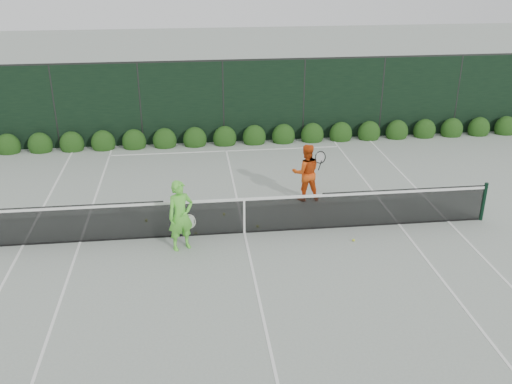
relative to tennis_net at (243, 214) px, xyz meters
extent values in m
plane|color=gray|center=(0.02, 0.00, -0.53)|extent=(80.00, 80.00, 0.00)
cylinder|color=black|center=(6.42, 0.00, 0.00)|extent=(0.10, 0.10, 1.07)
cube|color=black|center=(-4.18, 0.00, -0.02)|extent=(4.40, 0.01, 1.02)
cube|color=black|center=(0.02, 0.00, -0.05)|extent=(4.00, 0.01, 0.96)
cube|color=black|center=(4.22, 0.00, -0.02)|extent=(4.40, 0.01, 1.02)
cube|color=white|center=(0.02, 0.00, 0.41)|extent=(12.80, 0.03, 0.07)
cube|color=black|center=(0.02, 0.00, -0.51)|extent=(12.80, 0.02, 0.04)
cube|color=white|center=(0.02, 0.00, -0.07)|extent=(0.05, 0.03, 0.91)
imported|color=#61D73F|center=(-1.56, -0.61, 0.35)|extent=(0.75, 0.64, 1.76)
torus|color=beige|center=(-1.36, -0.51, 0.13)|extent=(0.30, 0.07, 0.30)
cylinder|color=black|center=(-1.36, -0.51, -0.11)|extent=(0.10, 0.03, 0.30)
imported|color=#DE4D12|center=(1.99, 1.89, 0.31)|extent=(0.82, 0.64, 1.68)
torus|color=black|center=(2.34, 1.69, 0.82)|extent=(0.30, 0.05, 0.30)
cylinder|color=black|center=(2.34, 1.69, 0.58)|extent=(0.10, 0.03, 0.30)
cube|color=white|center=(-5.46, 0.00, -0.53)|extent=(0.06, 23.77, 0.01)
cube|color=white|center=(5.51, 0.00, -0.53)|extent=(0.06, 23.77, 0.01)
cube|color=white|center=(-4.09, 0.00, -0.53)|extent=(0.06, 23.77, 0.01)
cube|color=white|center=(4.14, 0.00, -0.53)|extent=(0.06, 23.77, 0.01)
cube|color=white|center=(0.02, 11.88, -0.53)|extent=(11.03, 0.06, 0.01)
cube|color=white|center=(0.02, 6.40, -0.53)|extent=(8.23, 0.06, 0.01)
cube|color=white|center=(0.02, 0.00, -0.53)|extent=(0.06, 12.80, 0.01)
cube|color=black|center=(0.02, 7.50, 0.97)|extent=(32.00, 0.06, 3.00)
cube|color=#262826|center=(0.02, 7.50, 2.50)|extent=(32.00, 0.06, 0.06)
cylinder|color=#262826|center=(-5.98, 7.50, 0.97)|extent=(0.08, 0.08, 3.00)
cylinder|color=#262826|center=(-2.98, 7.50, 0.97)|extent=(0.08, 0.08, 3.00)
cylinder|color=#262826|center=(0.02, 7.50, 0.97)|extent=(0.08, 0.08, 3.00)
cylinder|color=#262826|center=(3.02, 7.50, 0.97)|extent=(0.08, 0.08, 3.00)
cylinder|color=#262826|center=(6.02, 7.50, 0.97)|extent=(0.08, 0.08, 3.00)
cylinder|color=#262826|center=(9.02, 7.50, 0.97)|extent=(0.08, 0.08, 3.00)
ellipsoid|color=#14330D|center=(-7.68, 7.15, -0.30)|extent=(0.86, 0.65, 0.94)
ellipsoid|color=#14330D|center=(-6.58, 7.15, -0.30)|extent=(0.86, 0.65, 0.94)
ellipsoid|color=#14330D|center=(-5.48, 7.15, -0.30)|extent=(0.86, 0.65, 0.94)
ellipsoid|color=#14330D|center=(-4.38, 7.15, -0.30)|extent=(0.86, 0.65, 0.94)
ellipsoid|color=#14330D|center=(-3.28, 7.15, -0.30)|extent=(0.86, 0.65, 0.94)
ellipsoid|color=#14330D|center=(-2.18, 7.15, -0.30)|extent=(0.86, 0.65, 0.94)
ellipsoid|color=#14330D|center=(-1.08, 7.15, -0.30)|extent=(0.86, 0.65, 0.94)
ellipsoid|color=#14330D|center=(0.02, 7.15, -0.30)|extent=(0.86, 0.65, 0.94)
ellipsoid|color=#14330D|center=(1.12, 7.15, -0.30)|extent=(0.86, 0.65, 0.94)
ellipsoid|color=#14330D|center=(2.22, 7.15, -0.30)|extent=(0.86, 0.65, 0.94)
ellipsoid|color=#14330D|center=(3.32, 7.15, -0.30)|extent=(0.86, 0.65, 0.94)
ellipsoid|color=#14330D|center=(4.42, 7.15, -0.30)|extent=(0.86, 0.65, 0.94)
ellipsoid|color=#14330D|center=(5.52, 7.15, -0.30)|extent=(0.86, 0.65, 0.94)
ellipsoid|color=#14330D|center=(6.62, 7.15, -0.30)|extent=(0.86, 0.65, 0.94)
ellipsoid|color=#14330D|center=(7.72, 7.15, -0.30)|extent=(0.86, 0.65, 0.94)
ellipsoid|color=#14330D|center=(8.82, 7.15, -0.30)|extent=(0.86, 0.65, 0.94)
ellipsoid|color=#14330D|center=(9.92, 7.15, -0.30)|extent=(0.86, 0.65, 0.94)
ellipsoid|color=#14330D|center=(11.02, 7.15, -0.30)|extent=(0.86, 0.65, 0.94)
sphere|color=#CEDB30|center=(-1.22, 0.06, -0.50)|extent=(0.07, 0.07, 0.07)
sphere|color=#CEDB30|center=(-2.52, 0.96, -0.50)|extent=(0.07, 0.07, 0.07)
sphere|color=#CEDB30|center=(0.40, 0.27, -0.50)|extent=(0.07, 0.07, 0.07)
sphere|color=#CEDB30|center=(2.69, -0.78, -0.50)|extent=(0.07, 0.07, 0.07)
sphere|color=#CEDB30|center=(-0.42, 1.11, -0.50)|extent=(0.07, 0.07, 0.07)
camera|label=1|loc=(-1.24, -12.96, 6.26)|focal=40.00mm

